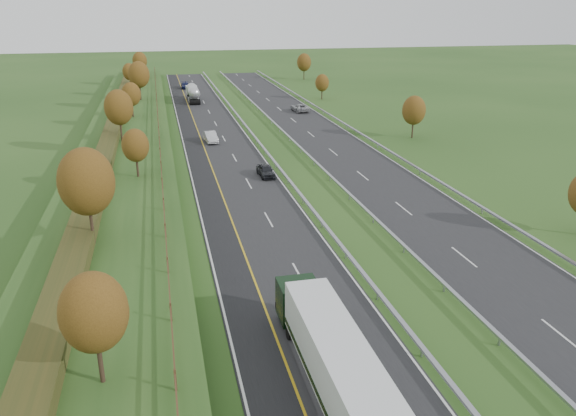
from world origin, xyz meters
name	(u,v)px	position (x,y,z in m)	size (l,w,h in m)	color
ground	(290,163)	(8.00, 55.00, 0.00)	(400.00, 400.00, 0.00)	#284B1A
near_carriageway	(224,157)	(0.00, 60.00, 0.02)	(10.50, 200.00, 0.04)	black
far_carriageway	(339,150)	(16.50, 60.00, 0.02)	(10.50, 200.00, 0.04)	black
hard_shoulder	(197,158)	(-3.75, 60.00, 0.02)	(3.00, 200.00, 0.04)	black
lane_markings	(270,154)	(6.40, 59.88, 0.05)	(26.75, 200.00, 0.01)	silver
embankment_left	(125,155)	(-13.00, 60.00, 1.00)	(12.00, 200.00, 2.00)	#284B1A
hedge_left	(108,144)	(-15.00, 60.00, 2.55)	(2.20, 180.00, 1.10)	#303616
fence_left	(159,141)	(-8.50, 59.59, 2.73)	(0.12, 189.06, 1.20)	#422B19
median_barrier_near	(265,150)	(5.70, 60.00, 0.61)	(0.32, 200.00, 0.71)	#96999E
median_barrier_far	(301,148)	(10.80, 60.00, 0.61)	(0.32, 200.00, 0.71)	#96999E
outer_barrier_far	(378,144)	(22.30, 60.00, 0.62)	(0.32, 200.00, 0.71)	#96999E
trees_left	(123,119)	(-12.64, 56.63, 6.37)	(6.64, 164.30, 7.66)	#2D2116
trees_far	(359,89)	(29.80, 89.21, 4.25)	(8.45, 118.60, 7.12)	#2D2116
box_lorry	(332,357)	(-0.52, 8.93, 2.33)	(2.58, 16.28, 4.06)	black
road_tanker	(193,92)	(-0.81, 108.79, 1.86)	(2.40, 11.22, 3.46)	silver
car_dark_near	(266,171)	(3.74, 49.39, 0.76)	(1.69, 4.21, 1.43)	black
car_silver_mid	(211,137)	(-0.96, 69.07, 0.82)	(1.66, 4.76, 1.57)	#B9B9BE
car_small_far	(185,85)	(-1.36, 129.16, 0.78)	(2.06, 5.07, 1.47)	#171D47
car_oncoming	(300,108)	(18.48, 91.23, 0.78)	(2.44, 5.30, 1.47)	#9E9EA2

